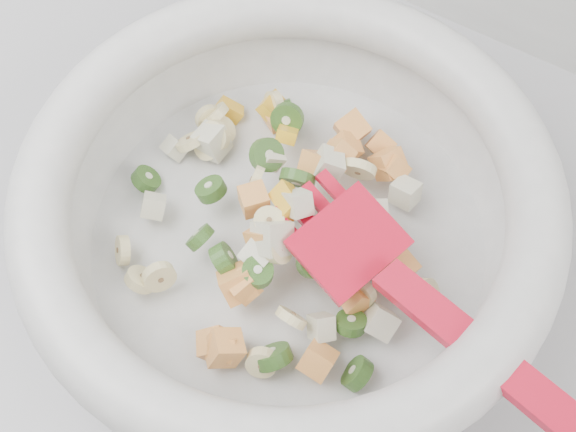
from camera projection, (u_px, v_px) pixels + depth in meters
The scene contains 2 objects.
counter at pixel (235, 349), 1.01m from camera, with size 2.00×0.60×0.90m, color #9B9AA0.
mixing_bowl at pixel (289, 208), 0.54m from camera, with size 0.51×0.40×0.12m.
Camera 1 is at (0.24, 1.21, 1.43)m, focal length 45.00 mm.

